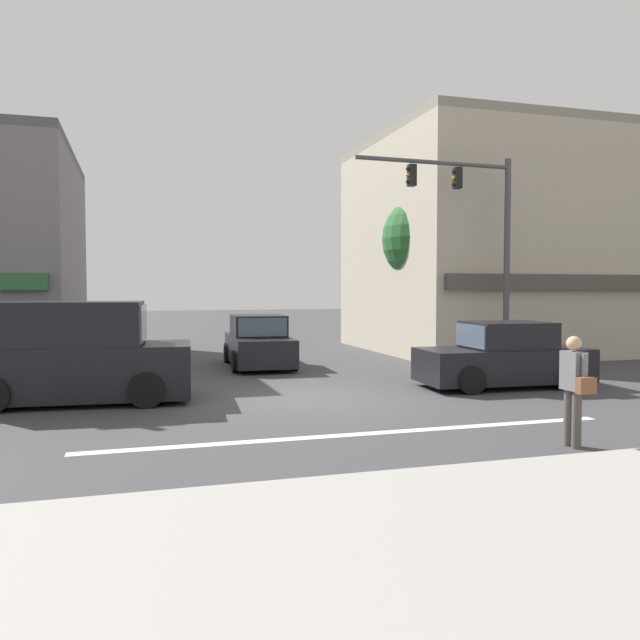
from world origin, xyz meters
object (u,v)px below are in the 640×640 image
(traffic_light_mast, at_px, (478,227))
(pedestrian_foreground_with_bag, at_px, (574,384))
(street_tree, at_px, (427,240))
(sedan_crossing_center, at_px, (504,358))
(sedan_approaching_near, at_px, (259,343))
(van_waiting_far, at_px, (73,355))

(traffic_light_mast, xyz_separation_m, pedestrian_foreground_with_bag, (-3.33, -8.39, -3.22))
(street_tree, bearing_deg, pedestrian_foreground_with_bag, -106.30)
(sedan_crossing_center, bearing_deg, sedan_approaching_near, 131.14)
(sedan_crossing_center, bearing_deg, traffic_light_mast, 71.11)
(traffic_light_mast, relative_size, sedan_crossing_center, 1.48)
(traffic_light_mast, bearing_deg, pedestrian_foreground_with_bag, -111.62)
(sedan_approaching_near, relative_size, pedestrian_foreground_with_bag, 2.50)
(pedestrian_foreground_with_bag, bearing_deg, street_tree, 73.70)
(traffic_light_mast, bearing_deg, sedan_approaching_near, 155.82)
(van_waiting_far, xyz_separation_m, sedan_crossing_center, (9.83, -0.64, -0.29))
(sedan_crossing_center, bearing_deg, pedestrian_foreground_with_bag, -113.09)
(street_tree, xyz_separation_m, sedan_approaching_near, (-6.26, -1.25, -3.40))
(street_tree, xyz_separation_m, van_waiting_far, (-11.13, -6.28, -3.11))
(van_waiting_far, bearing_deg, traffic_light_mast, 12.19)
(pedestrian_foreground_with_bag, bearing_deg, sedan_crossing_center, 66.91)
(sedan_crossing_center, distance_m, sedan_approaching_near, 7.53)
(street_tree, distance_m, van_waiting_far, 13.16)
(traffic_light_mast, bearing_deg, van_waiting_far, -167.81)
(street_tree, xyz_separation_m, traffic_light_mast, (-0.28, -3.93, 0.06))
(traffic_light_mast, height_order, van_waiting_far, traffic_light_mast)
(van_waiting_far, height_order, pedestrian_foreground_with_bag, van_waiting_far)
(traffic_light_mast, bearing_deg, sedan_crossing_center, -108.89)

